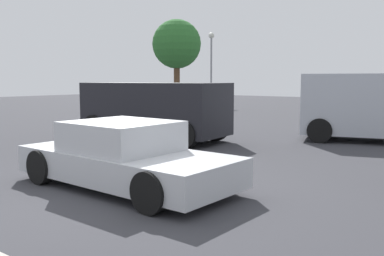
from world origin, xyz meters
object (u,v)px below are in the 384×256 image
Objects in this scene: sedan_foreground at (125,157)px; light_post_near at (211,55)px; dog at (66,150)px; suv_dark at (155,109)px.

light_post_near is at bearing 122.68° from sedan_foreground.
sedan_foreground is at bearing -59.34° from light_post_near.
sedan_foreground is 3.07m from dog.
suv_dark is 19.41m from light_post_near.
sedan_foreground is 6.02m from suv_dark.
suv_dark is at bearing 128.65° from sedan_foreground.
suv_dark reaches higher than sedan_foreground.
suv_dark is (-3.58, 4.81, 0.46)m from sedan_foreground.
sedan_foreground is 25.37m from light_post_near.
light_post_near is at bearing 47.34° from dog.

